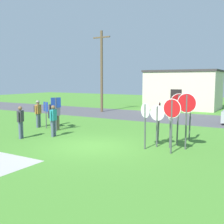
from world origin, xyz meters
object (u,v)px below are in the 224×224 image
at_px(stop_sign_far_back, 172,116).
at_px(person_on_left, 52,111).
at_px(person_in_teal, 57,114).
at_px(stop_sign_low_front, 171,119).
at_px(utility_pole, 102,70).
at_px(stop_sign_rear_left, 157,119).
at_px(info_panel_leftmost, 56,108).
at_px(stop_sign_leaning_left, 145,118).
at_px(stop_sign_nearest, 178,110).
at_px(stop_sign_tallest, 186,111).
at_px(person_in_blue, 53,118).
at_px(info_panel_rightmost, 56,109).
at_px(person_in_dark_shirt, 38,112).
at_px(stop_sign_center_cluster, 159,115).
at_px(stop_sign_rear_right, 190,115).
at_px(person_with_sunhat, 21,120).
at_px(info_panel_middle, 46,110).

distance_m(stop_sign_far_back, person_on_left, 9.34).
bearing_deg(person_in_teal, stop_sign_low_front, -6.22).
distance_m(utility_pole, stop_sign_far_back, 15.37).
relative_size(stop_sign_rear_left, info_panel_leftmost, 0.96).
height_order(stop_sign_rear_left, stop_sign_leaning_left, stop_sign_leaning_left).
bearing_deg(stop_sign_nearest, stop_sign_tallest, -44.27).
relative_size(person_in_blue, info_panel_rightmost, 0.93).
height_order(stop_sign_far_back, person_on_left, stop_sign_far_back).
bearing_deg(stop_sign_tallest, person_on_left, 169.78).
distance_m(stop_sign_low_front, person_in_teal, 7.39).
xyz_separation_m(stop_sign_far_back, person_in_dark_shirt, (-9.34, 1.76, -0.56)).
xyz_separation_m(stop_sign_rear_left, person_in_teal, (-6.74, 0.89, -0.34)).
height_order(stop_sign_low_front, stop_sign_far_back, stop_sign_far_back).
height_order(stop_sign_nearest, stop_sign_low_front, stop_sign_nearest).
relative_size(utility_pole, person_in_blue, 4.46).
distance_m(stop_sign_center_cluster, info_panel_rightmost, 7.02).
bearing_deg(info_panel_rightmost, stop_sign_low_front, -8.62).
height_order(stop_sign_center_cluster, stop_sign_low_front, stop_sign_center_cluster).
height_order(utility_pole, stop_sign_far_back, utility_pole).
height_order(stop_sign_leaning_left, info_panel_rightmost, stop_sign_leaning_left).
height_order(stop_sign_rear_left, person_in_dark_shirt, stop_sign_rear_left).
distance_m(stop_sign_center_cluster, person_in_teal, 6.64).
xyz_separation_m(stop_sign_rear_left, stop_sign_far_back, (0.92, -0.78, 0.27)).
distance_m(person_in_teal, person_in_blue, 1.91).
relative_size(stop_sign_center_cluster, stop_sign_far_back, 0.89).
relative_size(stop_sign_rear_left, stop_sign_low_front, 0.97).
bearing_deg(info_panel_rightmost, person_in_blue, -52.46).
relative_size(stop_sign_center_cluster, person_in_teal, 1.20).
bearing_deg(person_on_left, stop_sign_rear_right, 0.66).
xyz_separation_m(stop_sign_nearest, person_with_sunhat, (-7.48, -2.58, -0.73)).
bearing_deg(person_in_blue, info_panel_leftmost, 125.87).
distance_m(stop_sign_rear_left, stop_sign_low_front, 0.60).
xyz_separation_m(stop_sign_tallest, person_with_sunhat, (-7.99, -2.09, -0.76)).
bearing_deg(person_with_sunhat, info_panel_rightmost, 96.85).
bearing_deg(person_in_teal, stop_sign_nearest, -1.54).
height_order(person_on_left, info_panel_rightmost, info_panel_rightmost).
height_order(stop_sign_center_cluster, person_in_teal, stop_sign_center_cluster).
xyz_separation_m(utility_pole, person_in_teal, (2.75, -9.38, -3.00)).
bearing_deg(info_panel_middle, stop_sign_low_front, -6.15).
relative_size(stop_sign_tallest, stop_sign_leaning_left, 1.21).
relative_size(stop_sign_nearest, person_in_dark_shirt, 1.40).
distance_m(stop_sign_tallest, stop_sign_rear_right, 1.84).
height_order(stop_sign_rear_left, person_with_sunhat, stop_sign_rear_left).
bearing_deg(stop_sign_nearest, person_in_dark_shirt, 178.18).
bearing_deg(info_panel_leftmost, stop_sign_tallest, -3.03).
xyz_separation_m(stop_sign_rear_left, info_panel_middle, (-7.73, 0.99, -0.14)).
xyz_separation_m(stop_sign_far_back, stop_sign_leaning_left, (-1.22, 0.12, -0.19)).
distance_m(stop_sign_center_cluster, stop_sign_leaning_left, 1.24).
xyz_separation_m(info_panel_middle, info_panel_rightmost, (0.62, 0.27, 0.10)).
bearing_deg(stop_sign_leaning_left, stop_sign_rear_left, 65.69).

